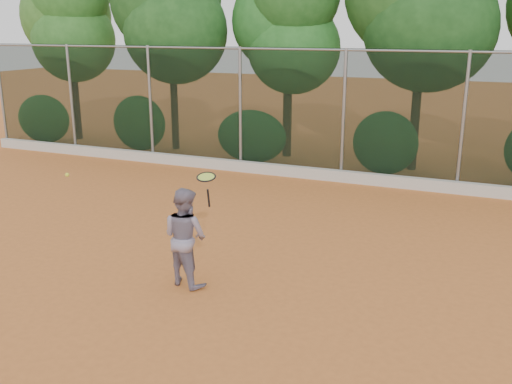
% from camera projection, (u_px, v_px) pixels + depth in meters
% --- Properties ---
extents(ground, '(80.00, 80.00, 0.00)m').
position_uv_depth(ground, '(233.00, 280.00, 9.38)').
color(ground, '#C76C2F').
rests_on(ground, ground).
extents(concrete_curb, '(24.00, 0.20, 0.30)m').
position_uv_depth(concrete_curb, '(339.00, 176.00, 15.38)').
color(concrete_curb, beige).
rests_on(concrete_curb, ground).
extents(tennis_player, '(0.92, 0.80, 1.61)m').
position_uv_depth(tennis_player, '(185.00, 237.00, 9.07)').
color(tennis_player, gray).
rests_on(tennis_player, ground).
extents(chainlink_fence, '(24.09, 0.09, 3.50)m').
position_uv_depth(chainlink_fence, '(344.00, 112.00, 15.07)').
color(chainlink_fence, black).
rests_on(chainlink_fence, ground).
extents(foliage_backdrop, '(23.70, 3.63, 7.55)m').
position_uv_depth(foliage_backdrop, '(346.00, 13.00, 16.32)').
color(foliage_backdrop, '#3C2317').
rests_on(foliage_backdrop, ground).
extents(tennis_racket, '(0.35, 0.35, 0.55)m').
position_uv_depth(tennis_racket, '(206.00, 179.00, 8.56)').
color(tennis_racket, black).
rests_on(tennis_racket, ground).
extents(tennis_ball_in_flight, '(0.07, 0.07, 0.07)m').
position_uv_depth(tennis_ball_in_flight, '(67.00, 175.00, 9.73)').
color(tennis_ball_in_flight, '#D7E634').
rests_on(tennis_ball_in_flight, ground).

